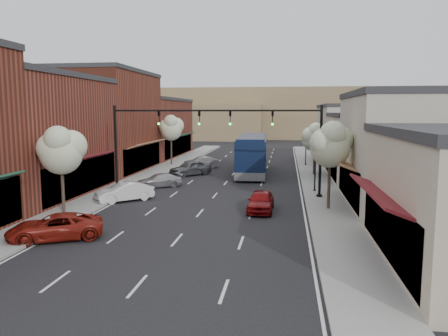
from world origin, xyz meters
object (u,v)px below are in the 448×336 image
at_px(signal_mast_left, 144,136).
at_px(parked_car_d, 190,168).
at_px(signal_mast_right, 289,137).
at_px(parked_car_b, 124,192).
at_px(lamp_post_near, 315,156).
at_px(parked_car_a, 55,227).
at_px(lamp_post_far, 306,141).
at_px(tree_left_far, 171,127).
at_px(tree_right_near, 331,144).
at_px(parked_car_e, 201,162).
at_px(coach_bus, 252,154).
at_px(tree_right_far, 315,137).
at_px(red_hatchback, 261,201).
at_px(tree_left_near, 61,149).
at_px(parked_car_c, 159,181).

relative_size(signal_mast_left, parked_car_d, 1.80).
distance_m(signal_mast_right, parked_car_b, 12.83).
distance_m(lamp_post_near, parked_car_d, 14.49).
relative_size(parked_car_a, parked_car_d, 1.04).
height_order(lamp_post_far, parked_car_a, lamp_post_far).
bearing_deg(parked_car_a, tree_left_far, 157.65).
relative_size(tree_right_near, tree_left_far, 0.97).
bearing_deg(parked_car_a, parked_car_e, 150.04).
height_order(coach_bus, parked_car_e, coach_bus).
bearing_deg(tree_right_near, lamp_post_far, 91.30).
height_order(signal_mast_right, tree_right_near, signal_mast_right).
bearing_deg(lamp_post_far, tree_right_far, -86.12).
bearing_deg(parked_car_b, parked_car_e, 131.69).
relative_size(coach_bus, parked_car_d, 2.89).
relative_size(red_hatchback, parked_car_b, 0.97).
bearing_deg(parked_car_b, signal_mast_left, 126.76).
height_order(signal_mast_right, lamp_post_near, signal_mast_right).
distance_m(signal_mast_right, red_hatchback, 6.54).
height_order(tree_right_far, lamp_post_near, tree_right_far).
height_order(tree_right_far, tree_left_far, tree_left_far).
xyz_separation_m(signal_mast_right, parked_car_b, (-11.82, -3.09, -3.93)).
distance_m(coach_bus, parked_car_b, 17.74).
relative_size(lamp_post_near, parked_car_e, 1.10).
bearing_deg(tree_right_far, tree_left_near, -129.69).
height_order(tree_right_far, red_hatchback, tree_right_far).
bearing_deg(lamp_post_near, lamp_post_far, 90.00).
height_order(tree_left_far, red_hatchback, tree_left_far).
bearing_deg(lamp_post_far, lamp_post_near, -90.00).
bearing_deg(signal_mast_left, parked_car_e, 85.27).
bearing_deg(parked_car_b, lamp_post_near, 69.15).
bearing_deg(signal_mast_right, parked_car_a, -132.75).
distance_m(tree_right_near, lamp_post_far, 24.11).
bearing_deg(parked_car_a, lamp_post_far, 130.70).
relative_size(lamp_post_near, parked_car_d, 0.97).
bearing_deg(parked_car_b, lamp_post_far, 106.15).
bearing_deg(tree_right_far, parked_car_d, -172.38).
height_order(lamp_post_far, coach_bus, lamp_post_far).
bearing_deg(tree_right_near, tree_left_near, -166.45).
bearing_deg(red_hatchback, signal_mast_right, 71.44).
bearing_deg(lamp_post_near, tree_right_near, -85.23).
xyz_separation_m(tree_right_near, lamp_post_near, (-0.55, 6.56, -1.45)).
bearing_deg(red_hatchback, tree_left_near, -164.46).
bearing_deg(red_hatchback, parked_car_c, 140.52).
height_order(signal_mast_left, tree_right_near, signal_mast_left).
relative_size(lamp_post_near, lamp_post_far, 1.00).
bearing_deg(lamp_post_far, parked_car_a, -113.12).
bearing_deg(tree_right_far, lamp_post_far, 93.88).
relative_size(lamp_post_near, parked_car_a, 0.94).
xyz_separation_m(parked_car_d, parked_car_e, (-0.04, 5.91, -0.11)).
distance_m(lamp_post_near, lamp_post_far, 17.50).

